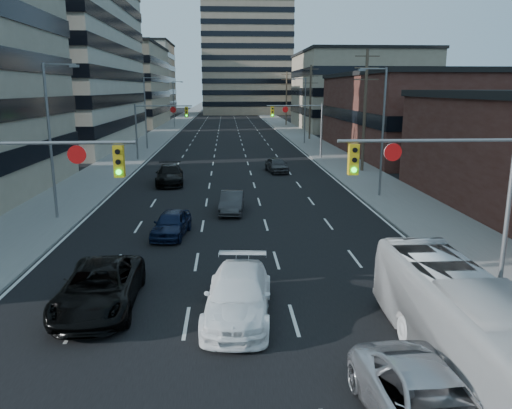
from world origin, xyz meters
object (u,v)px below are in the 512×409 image
object	(u,v)px
white_van	(238,295)
sedan_blue	(171,224)
silver_suv	(431,409)
transit_bus	(470,329)
black_pickup	(99,288)

from	to	relation	value
white_van	sedan_blue	world-z (taller)	white_van
silver_suv	transit_bus	distance (m)	3.17
white_van	silver_suv	bearing A→B (deg)	-52.07
black_pickup	white_van	bearing A→B (deg)	-12.66
black_pickup	transit_bus	distance (m)	11.99
black_pickup	sedan_blue	size ratio (longest dim) A/B	1.41
sedan_blue	black_pickup	bearing A→B (deg)	-92.64
black_pickup	sedan_blue	distance (m)	8.95
black_pickup	silver_suv	world-z (taller)	black_pickup
white_van	silver_suv	world-z (taller)	white_van
black_pickup	sedan_blue	bearing A→B (deg)	78.22
silver_suv	sedan_blue	world-z (taller)	silver_suv
silver_suv	sedan_blue	size ratio (longest dim) A/B	1.34
white_van	silver_suv	size ratio (longest dim) A/B	1.01
silver_suv	sedan_blue	distance (m)	17.71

